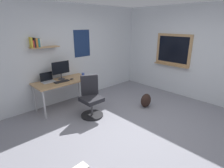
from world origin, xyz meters
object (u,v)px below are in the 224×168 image
Objects in this scene: computer_mouse at (72,79)px; backpack at (146,100)px; laptop at (48,80)px; coffee_mug at (83,75)px; keyboard at (62,81)px; desk at (63,83)px; office_chair at (91,99)px; monitor_primary at (61,69)px.

backpack is at bearing -46.05° from computer_mouse.
coffee_mug is at bearing -11.83° from laptop.
coffee_mug reaches higher than keyboard.
coffee_mug is 0.25× the size of backpack.
computer_mouse is 1.13× the size of coffee_mug.
desk is at bearing 136.45° from backpack.
coffee_mug is at bearing 7.30° from computer_mouse.
laptop reaches higher than coffee_mug.
office_chair is 1.13m from monitor_primary.
desk is 1.47× the size of office_chair.
office_chair is 0.82m from computer_mouse.
backpack is (1.51, -1.57, -0.81)m from monitor_primary.
coffee_mug reaches higher than computer_mouse.
office_chair is at bearing -60.44° from laptop.
desk is at bearing 106.46° from office_chair.
keyboard is 2.19m from backpack.
office_chair is 1.20m from laptop.
keyboard is 0.67m from coffee_mug.
office_chair reaches higher than keyboard.
laptop is 3.37× the size of coffee_mug.
monitor_primary reaches higher than keyboard.
office_chair reaches higher than desk.
keyboard is (0.25, -0.24, -0.04)m from laptop.
office_chair is 2.05× the size of monitor_primary.
monitor_primary is (0.35, -0.05, 0.22)m from laptop.
laptop reaches higher than office_chair.
computer_mouse is at bearing 92.74° from office_chair.
laptop is 0.67× the size of monitor_primary.
computer_mouse is at bearing 0.00° from keyboard.
coffee_mug is at bearing -3.27° from desk.
keyboard is 4.02× the size of coffee_mug.
computer_mouse is at bearing -21.87° from desk.
laptop is at bearing 153.44° from desk.
desk is 0.37m from laptop.
desk is 15.23× the size of coffee_mug.
computer_mouse is (-0.04, 0.75, 0.33)m from office_chair.
laptop is at bearing 135.39° from keyboard.
laptop reaches higher than keyboard.
laptop is 2.98× the size of computer_mouse.
monitor_primary is 4.46× the size of computer_mouse.
computer_mouse is at bearing -47.90° from monitor_primary.
laptop is at bearing 168.17° from coffee_mug.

